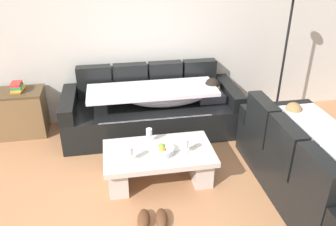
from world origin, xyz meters
TOP-DOWN VIEW (x-y plane):
  - ground_plane at (0.00, 0.00)m, footprint 14.00×14.00m
  - back_wall at (0.00, 2.15)m, footprint 9.00×0.10m
  - couch_along_wall at (0.21, 1.62)m, footprint 2.38×0.92m
  - couch_near_window at (1.63, 0.00)m, footprint 0.92×2.03m
  - coffee_table at (0.10, 0.51)m, footprint 1.20×0.68m
  - fruit_bowl at (0.12, 0.46)m, footprint 0.28×0.28m
  - wine_glass_near_left at (-0.23, 0.38)m, footprint 0.07×0.07m
  - wine_glass_near_right at (0.37, 0.42)m, footprint 0.07×0.07m
  - wine_glass_far_back at (0.02, 0.71)m, footprint 0.07×0.07m
  - open_magazine at (0.36, 0.59)m, footprint 0.33×0.28m
  - side_cabinet at (-1.64, 1.85)m, footprint 0.72×0.44m
  - book_stack_on_cabinet at (-1.58, 1.85)m, footprint 0.16×0.23m
  - floor_lamp at (1.95, 1.52)m, footprint 0.33×0.31m
  - pair_of_shoes at (-0.07, -0.15)m, footprint 0.32×0.30m

SIDE VIEW (x-z plane):
  - ground_plane at x=0.00m, z-range 0.00..0.00m
  - pair_of_shoes at x=-0.07m, z-range 0.00..0.09m
  - coffee_table at x=0.10m, z-range 0.05..0.43m
  - side_cabinet at x=-1.64m, z-range 0.00..0.64m
  - couch_along_wall at x=0.21m, z-range -0.11..0.77m
  - couch_near_window at x=1.63m, z-range -0.10..0.78m
  - open_magazine at x=0.36m, z-range 0.38..0.39m
  - fruit_bowl at x=0.12m, z-range 0.37..0.47m
  - wine_glass_near_left at x=-0.23m, z-range 0.41..0.58m
  - wine_glass_near_right at x=0.37m, z-range 0.41..0.58m
  - wine_glass_far_back at x=0.02m, z-range 0.41..0.58m
  - book_stack_on_cabinet at x=-1.58m, z-range 0.64..0.76m
  - floor_lamp at x=1.95m, z-range 0.14..2.09m
  - back_wall at x=0.00m, z-range 0.00..2.70m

